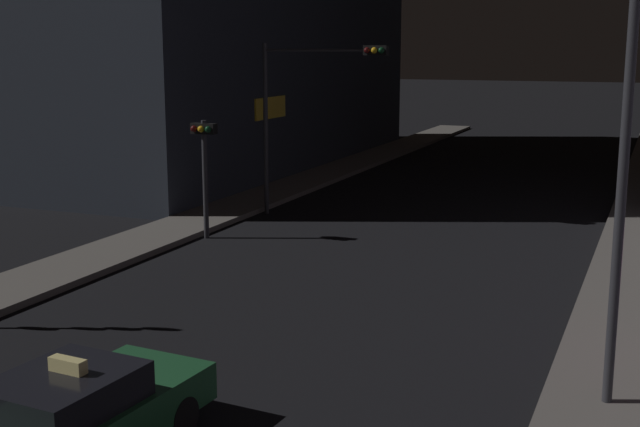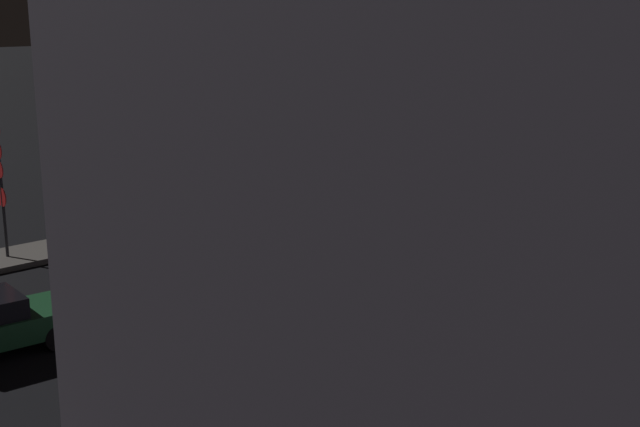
{
  "view_description": "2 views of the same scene",
  "coord_description": "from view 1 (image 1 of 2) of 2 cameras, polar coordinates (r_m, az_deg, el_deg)",
  "views": [
    {
      "loc": [
        7.41,
        -1.18,
        5.83
      ],
      "look_at": [
        0.62,
        15.24,
        2.3
      ],
      "focal_mm": 47.04,
      "sensor_mm": 36.0,
      "label": 1
    },
    {
      "loc": [
        19.08,
        0.57,
        8.01
      ],
      "look_at": [
        0.57,
        17.92,
        1.81
      ],
      "focal_mm": 47.81,
      "sensor_mm": 36.0,
      "label": 2
    }
  ],
  "objects": [
    {
      "name": "sidewalk_left",
      "position": [
        33.69,
        -3.07,
        1.41
      ],
      "size": [
        2.21,
        61.51,
        0.18
      ],
      "primitive_type": "cube",
      "color": "#5B5651",
      "rests_on": "ground_plane"
    },
    {
      "name": "street_lamp_near_block",
      "position": [
        13.63,
        20.13,
        5.82
      ],
      "size": [
        0.36,
        0.36,
        7.87
      ],
      "color": "#2D2D33",
      "rests_on": "sidewalk_right"
    },
    {
      "name": "taxi",
      "position": [
        12.59,
        -16.41,
        -13.12
      ],
      "size": [
        2.12,
        4.57,
        1.62
      ],
      "color": "#1E512D",
      "rests_on": "ground_plane"
    },
    {
      "name": "traffic_light_left_kerb",
      "position": [
        25.84,
        -7.89,
        4.02
      ],
      "size": [
        0.8,
        0.42,
        3.66
      ],
      "color": "#2D2D33",
      "rests_on": "ground_plane"
    },
    {
      "name": "traffic_light_overhead",
      "position": [
        28.76,
        -0.84,
        8.16
      ],
      "size": [
        4.51,
        0.42,
        5.98
      ],
      "color": "#2D2D33",
      "rests_on": "ground_plane"
    }
  ]
}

